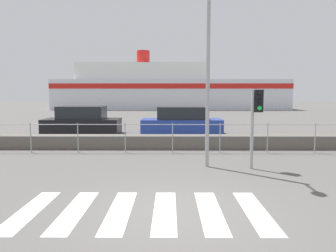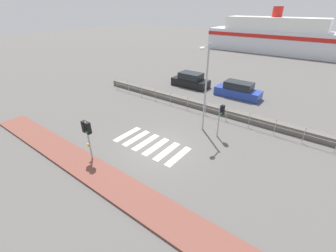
% 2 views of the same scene
% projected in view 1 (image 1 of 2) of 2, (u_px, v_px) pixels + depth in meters
% --- Properties ---
extents(ground_plane, '(160.00, 160.00, 0.00)m').
position_uv_depth(ground_plane, '(175.00, 211.00, 6.50)').
color(ground_plane, '#565451').
extents(crosswalk, '(4.95, 2.40, 0.01)m').
position_uv_depth(crosswalk, '(142.00, 211.00, 6.51)').
color(crosswalk, silver).
rests_on(crosswalk, ground_plane).
extents(seawall, '(24.74, 0.55, 0.58)m').
position_uv_depth(seawall, '(172.00, 142.00, 13.69)').
color(seawall, '#605B54').
rests_on(seawall, ground_plane).
extents(harbor_fence, '(22.31, 0.04, 1.16)m').
position_uv_depth(harbor_fence, '(173.00, 133.00, 12.77)').
color(harbor_fence, '#9EA0A3').
rests_on(harbor_fence, ground_plane).
extents(traffic_light_far, '(0.34, 0.32, 2.44)m').
position_uv_depth(traffic_light_far, '(256.00, 111.00, 9.94)').
color(traffic_light_far, '#9EA0A3').
rests_on(traffic_light_far, ground_plane).
extents(streetlamp, '(0.32, 1.14, 6.16)m').
position_uv_depth(streetlamp, '(209.00, 44.00, 9.83)').
color(streetlamp, '#9EA0A3').
rests_on(streetlamp, ground_plane).
extents(ferry_boat, '(32.04, 6.45, 8.13)m').
position_uv_depth(ferry_boat, '(165.00, 90.00, 46.00)').
color(ferry_boat, silver).
rests_on(ferry_boat, ground_plane).
extents(parked_car_black, '(4.22, 1.86, 1.58)m').
position_uv_depth(parked_car_black, '(82.00, 122.00, 18.50)').
color(parked_car_black, black).
rests_on(parked_car_black, ground_plane).
extents(parked_car_blue, '(4.51, 1.73, 1.55)m').
position_uv_depth(parked_car_blue, '(182.00, 123.00, 18.46)').
color(parked_car_blue, '#233D9E').
rests_on(parked_car_blue, ground_plane).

